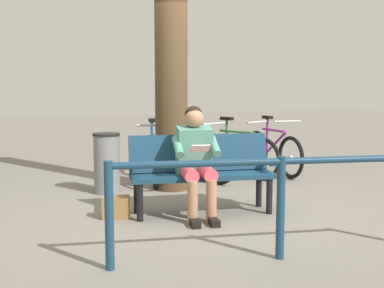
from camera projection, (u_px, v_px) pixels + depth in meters
ground_plane at (200, 210)px, 5.54m from camera, size 40.00×40.00×0.00m
bench at (201, 167)px, 5.43m from camera, size 1.66×0.79×0.87m
person_reading at (196, 156)px, 5.23m from camera, size 0.54×0.82×1.20m
handbag at (116, 207)px, 5.20m from camera, size 0.33×0.21×0.24m
tree_trunk at (171, 38)px, 6.47m from camera, size 0.44×0.44×4.11m
litter_bin at (107, 163)px, 6.42m from camera, size 0.36×0.36×0.80m
bicycle_black at (273, 151)px, 7.92m from camera, size 0.48×1.68×0.94m
bicycle_silver at (235, 154)px, 7.65m from camera, size 0.74×1.57×0.94m
bicycle_purple at (193, 157)px, 7.33m from camera, size 0.73×1.58×0.94m
bicycle_blue at (153, 158)px, 7.18m from camera, size 0.61×1.63×0.94m
railing_fence at (281, 189)px, 3.91m from camera, size 2.75×0.71×0.85m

